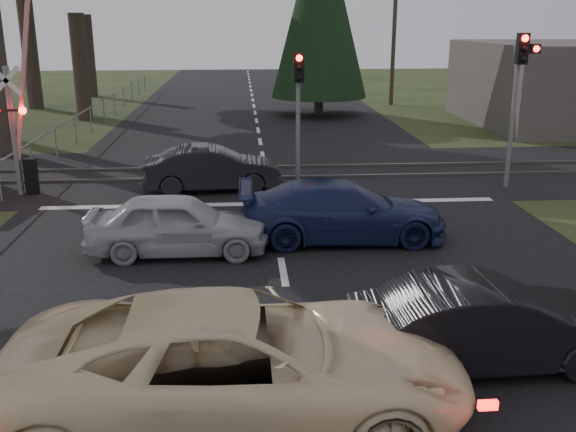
{
  "coord_description": "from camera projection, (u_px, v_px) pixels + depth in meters",
  "views": [
    {
      "loc": [
        -0.82,
        -9.5,
        5.08
      ],
      "look_at": [
        0.08,
        2.76,
        1.3
      ],
      "focal_mm": 40.0,
      "sensor_mm": 36.0,
      "label": 1
    }
  ],
  "objects": [
    {
      "name": "ground",
      "position": [
        295.0,
        340.0,
        10.61
      ],
      "size": [
        120.0,
        120.0,
        0.0
      ],
      "primitive_type": "plane",
      "color": "#233116",
      "rests_on": "ground"
    },
    {
      "name": "road",
      "position": [
        268.0,
        188.0,
        20.14
      ],
      "size": [
        14.0,
        100.0,
        0.01
      ],
      "primitive_type": "cube",
      "color": "black",
      "rests_on": "ground"
    },
    {
      "name": "rail_corridor",
      "position": [
        266.0,
        173.0,
        22.04
      ],
      "size": [
        120.0,
        8.0,
        0.01
      ],
      "primitive_type": "cube",
      "color": "black",
      "rests_on": "ground"
    },
    {
      "name": "stop_line",
      "position": [
        271.0,
        203.0,
        18.42
      ],
      "size": [
        13.0,
        0.35,
        0.0
      ],
      "primitive_type": "cube",
      "color": "silver",
      "rests_on": "ground"
    },
    {
      "name": "rail_near",
      "position": [
        267.0,
        178.0,
        21.27
      ],
      "size": [
        120.0,
        0.12,
        0.1
      ],
      "primitive_type": "cube",
      "color": "#59544C",
      "rests_on": "ground"
    },
    {
      "name": "rail_far",
      "position": [
        265.0,
        167.0,
        22.79
      ],
      "size": [
        120.0,
        0.12,
        0.1
      ],
      "primitive_type": "cube",
      "color": "#59544C",
      "rests_on": "ground"
    },
    {
      "name": "crossing_signal",
      "position": [
        21.0,
        127.0,
        18.82
      ],
      "size": [
        1.62,
        0.38,
        6.96
      ],
      "color": "slate",
      "rests_on": "ground"
    },
    {
      "name": "traffic_signal_right",
      "position": [
        520.0,
        81.0,
        19.19
      ],
      "size": [
        0.68,
        0.48,
        4.7
      ],
      "color": "slate",
      "rests_on": "ground"
    },
    {
      "name": "traffic_signal_center",
      "position": [
        299.0,
        95.0,
        20.03
      ],
      "size": [
        0.32,
        0.48,
        4.1
      ],
      "color": "slate",
      "rests_on": "ground"
    },
    {
      "name": "utility_pole_mid",
      "position": [
        394.0,
        25.0,
        38.41
      ],
      "size": [
        1.8,
        0.26,
        9.0
      ],
      "color": "#4C3D2D",
      "rests_on": "ground"
    },
    {
      "name": "utility_pole_far",
      "position": [
        335.0,
        23.0,
        62.25
      ],
      "size": [
        1.8,
        0.26,
        9.0
      ],
      "color": "#4C3D2D",
      "rests_on": "ground"
    },
    {
      "name": "conifer_tree",
      "position": [
        320.0,
        1.0,
        33.88
      ],
      "size": [
        5.2,
        5.2,
        11.0
      ],
      "color": "#473D33",
      "rests_on": "ground"
    },
    {
      "name": "fence_left",
      "position": [
        99.0,
        127.0,
        31.5
      ],
      "size": [
        0.1,
        36.0,
        1.2
      ],
      "primitive_type": null,
      "color": "slate",
      "rests_on": "ground"
    },
    {
      "name": "cream_coupe",
      "position": [
        239.0,
        363.0,
        8.27
      ],
      "size": [
        5.98,
        2.77,
        1.66
      ],
      "primitive_type": "imported",
      "rotation": [
        0.0,
        0.0,
        1.57
      ],
      "color": "beige",
      "rests_on": "ground"
    },
    {
      "name": "dark_hatchback",
      "position": [
        488.0,
        324.0,
        9.66
      ],
      "size": [
        4.2,
        1.62,
        1.36
      ],
      "primitive_type": "imported",
      "rotation": [
        0.0,
        0.0,
        1.61
      ],
      "color": "black",
      "rests_on": "ground"
    },
    {
      "name": "silver_car",
      "position": [
        178.0,
        224.0,
        14.34
      ],
      "size": [
        4.07,
        1.67,
        1.38
      ],
      "primitive_type": "imported",
      "rotation": [
        0.0,
        0.0,
        1.56
      ],
      "color": "#A9ACB1",
      "rests_on": "ground"
    },
    {
      "name": "blue_sedan",
      "position": [
        342.0,
        211.0,
        15.25
      ],
      "size": [
        4.95,
        2.09,
        1.42
      ],
      "primitive_type": "imported",
      "rotation": [
        0.0,
        0.0,
        1.55
      ],
      "color": "navy",
      "rests_on": "ground"
    },
    {
      "name": "dark_car_far",
      "position": [
        213.0,
        169.0,
        19.68
      ],
      "size": [
        4.25,
        1.76,
        1.37
      ],
      "primitive_type": "imported",
      "rotation": [
        0.0,
        0.0,
        1.65
      ],
      "color": "black",
      "rests_on": "ground"
    }
  ]
}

